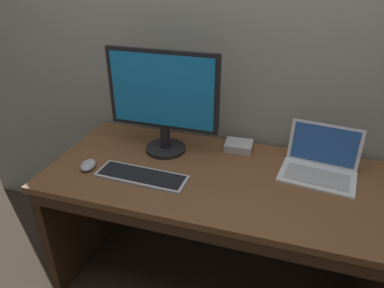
# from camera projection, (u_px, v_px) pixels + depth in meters

# --- Properties ---
(ground_plane) EXTENTS (14.00, 14.00, 0.00)m
(ground_plane) POSITION_uv_depth(u_px,v_px,m) (213.00, 282.00, 1.98)
(ground_plane) COLOR #382D23
(desk) EXTENTS (1.60, 0.72, 0.72)m
(desk) POSITION_uv_depth(u_px,v_px,m) (216.00, 210.00, 1.72)
(desk) COLOR brown
(desk) RESTS_ON ground
(laptop_white) EXTENTS (0.36, 0.30, 0.21)m
(laptop_white) POSITION_uv_depth(u_px,v_px,m) (320.00, 166.00, 1.62)
(laptop_white) COLOR white
(laptop_white) RESTS_ON desk
(external_monitor) EXTENTS (0.56, 0.20, 0.52)m
(external_monitor) POSITION_uv_depth(u_px,v_px,m) (163.00, 101.00, 1.70)
(external_monitor) COLOR black
(external_monitor) RESTS_ON desk
(wired_keyboard) EXTENTS (0.43, 0.15, 0.01)m
(wired_keyboard) POSITION_uv_depth(u_px,v_px,m) (142.00, 176.00, 1.61)
(wired_keyboard) COLOR #BCBCC1
(wired_keyboard) RESTS_ON desk
(computer_mouse) EXTENTS (0.09, 0.11, 0.03)m
(computer_mouse) POSITION_uv_depth(u_px,v_px,m) (88.00, 165.00, 1.68)
(computer_mouse) COLOR #B7B7BC
(computer_mouse) RESTS_ON desk
(external_drive_box) EXTENTS (0.14, 0.12, 0.04)m
(external_drive_box) POSITION_uv_depth(u_px,v_px,m) (239.00, 146.00, 1.84)
(external_drive_box) COLOR silver
(external_drive_box) RESTS_ON desk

